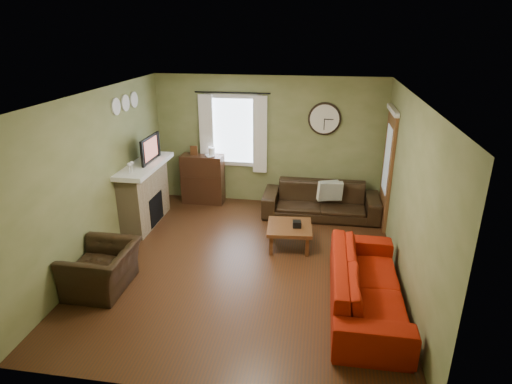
# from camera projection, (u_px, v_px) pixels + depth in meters

# --- Properties ---
(floor) EXTENTS (4.60, 5.20, 0.00)m
(floor) POSITION_uv_depth(u_px,v_px,m) (246.00, 263.00, 6.72)
(floor) COLOR #3E2211
(floor) RESTS_ON ground
(ceiling) EXTENTS (4.60, 5.20, 0.00)m
(ceiling) POSITION_uv_depth(u_px,v_px,m) (244.00, 95.00, 5.77)
(ceiling) COLOR white
(ceiling) RESTS_ON ground
(wall_left) EXTENTS (0.00, 5.20, 2.60)m
(wall_left) POSITION_uv_depth(u_px,v_px,m) (98.00, 177.00, 6.58)
(wall_left) COLOR olive
(wall_left) RESTS_ON ground
(wall_right) EXTENTS (0.00, 5.20, 2.60)m
(wall_right) POSITION_uv_depth(u_px,v_px,m) (408.00, 195.00, 5.91)
(wall_right) COLOR olive
(wall_right) RESTS_ON ground
(wall_back) EXTENTS (4.60, 0.00, 2.60)m
(wall_back) POSITION_uv_depth(u_px,v_px,m) (268.00, 141.00, 8.64)
(wall_back) COLOR olive
(wall_back) RESTS_ON ground
(wall_front) EXTENTS (4.60, 0.00, 2.60)m
(wall_front) POSITION_uv_depth(u_px,v_px,m) (193.00, 285.00, 3.85)
(wall_front) COLOR olive
(wall_front) RESTS_ON ground
(fireplace) EXTENTS (0.40, 1.40, 1.10)m
(fireplace) POSITION_uv_depth(u_px,v_px,m) (145.00, 196.00, 7.88)
(fireplace) COLOR tan
(fireplace) RESTS_ON floor
(firebox) EXTENTS (0.04, 0.60, 0.55)m
(firebox) POSITION_uv_depth(u_px,v_px,m) (156.00, 209.00, 7.95)
(firebox) COLOR black
(firebox) RESTS_ON fireplace
(mantel) EXTENTS (0.58, 1.60, 0.08)m
(mantel) POSITION_uv_depth(u_px,v_px,m) (143.00, 166.00, 7.66)
(mantel) COLOR white
(mantel) RESTS_ON fireplace
(tv) EXTENTS (0.08, 0.60, 0.35)m
(tv) POSITION_uv_depth(u_px,v_px,m) (146.00, 152.00, 7.72)
(tv) COLOR black
(tv) RESTS_ON mantel
(tv_screen) EXTENTS (0.02, 0.62, 0.36)m
(tv_screen) POSITION_uv_depth(u_px,v_px,m) (150.00, 149.00, 7.69)
(tv_screen) COLOR #994C3F
(tv_screen) RESTS_ON mantel
(medallion_left) EXTENTS (0.28, 0.28, 0.03)m
(medallion_left) POSITION_uv_depth(u_px,v_px,m) (116.00, 106.00, 6.97)
(medallion_left) COLOR white
(medallion_left) RESTS_ON wall_left
(medallion_mid) EXTENTS (0.28, 0.28, 0.03)m
(medallion_mid) POSITION_uv_depth(u_px,v_px,m) (125.00, 103.00, 7.29)
(medallion_mid) COLOR white
(medallion_mid) RESTS_ON wall_left
(medallion_right) EXTENTS (0.28, 0.28, 0.03)m
(medallion_right) POSITION_uv_depth(u_px,v_px,m) (134.00, 100.00, 7.61)
(medallion_right) COLOR white
(medallion_right) RESTS_ON wall_left
(window_pane) EXTENTS (1.00, 0.02, 1.30)m
(window_pane) POSITION_uv_depth(u_px,v_px,m) (234.00, 131.00, 8.65)
(window_pane) COLOR silver
(window_pane) RESTS_ON wall_back
(curtain_rod) EXTENTS (0.03, 0.03, 1.50)m
(curtain_rod) POSITION_uv_depth(u_px,v_px,m) (232.00, 93.00, 8.28)
(curtain_rod) COLOR black
(curtain_rod) RESTS_ON wall_back
(curtain_left) EXTENTS (0.28, 0.04, 1.55)m
(curtain_left) POSITION_uv_depth(u_px,v_px,m) (206.00, 133.00, 8.66)
(curtain_left) COLOR white
(curtain_left) RESTS_ON wall_back
(curtain_right) EXTENTS (0.28, 0.04, 1.55)m
(curtain_right) POSITION_uv_depth(u_px,v_px,m) (260.00, 135.00, 8.50)
(curtain_right) COLOR white
(curtain_right) RESTS_ON wall_back
(wall_clock) EXTENTS (0.64, 0.06, 0.64)m
(wall_clock) POSITION_uv_depth(u_px,v_px,m) (325.00, 119.00, 8.25)
(wall_clock) COLOR white
(wall_clock) RESTS_ON wall_back
(door) EXTENTS (0.05, 0.90, 2.10)m
(door) POSITION_uv_depth(u_px,v_px,m) (387.00, 170.00, 7.71)
(door) COLOR brown
(door) RESTS_ON floor
(bookshelf) EXTENTS (0.86, 0.37, 1.02)m
(bookshelf) POSITION_uv_depth(u_px,v_px,m) (203.00, 179.00, 8.87)
(bookshelf) COLOR #341C10
(bookshelf) RESTS_ON floor
(book) EXTENTS (0.25, 0.26, 0.02)m
(book) POSITION_uv_depth(u_px,v_px,m) (206.00, 160.00, 8.62)
(book) COLOR #542F17
(book) RESTS_ON bookshelf
(sofa_brown) EXTENTS (2.21, 0.87, 0.65)m
(sofa_brown) POSITION_uv_depth(u_px,v_px,m) (321.00, 200.00, 8.27)
(sofa_brown) COLOR black
(sofa_brown) RESTS_ON floor
(pillow_left) EXTENTS (0.40, 0.25, 0.39)m
(pillow_left) POSITION_uv_depth(u_px,v_px,m) (328.00, 191.00, 8.14)
(pillow_left) COLOR #9EA699
(pillow_left) RESTS_ON sofa_brown
(pillow_right) EXTENTS (0.38, 0.16, 0.36)m
(pillow_right) POSITION_uv_depth(u_px,v_px,m) (333.00, 191.00, 8.12)
(pillow_right) COLOR #9EA699
(pillow_right) RESTS_ON sofa_brown
(sofa_red) EXTENTS (0.91, 2.32, 0.68)m
(sofa_red) POSITION_uv_depth(u_px,v_px,m) (367.00, 284.00, 5.56)
(sofa_red) COLOR #8D1405
(sofa_red) RESTS_ON floor
(armchair) EXTENTS (0.85, 0.97, 0.63)m
(armchair) POSITION_uv_depth(u_px,v_px,m) (102.00, 269.00, 5.96)
(armchair) COLOR black
(armchair) RESTS_ON floor
(coffee_table) EXTENTS (0.78, 0.78, 0.39)m
(coffee_table) POSITION_uv_depth(u_px,v_px,m) (289.00, 236.00, 7.15)
(coffee_table) COLOR #542F17
(coffee_table) RESTS_ON floor
(tissue_box) EXTENTS (0.15, 0.15, 0.10)m
(tissue_box) POSITION_uv_depth(u_px,v_px,m) (297.00, 226.00, 7.03)
(tissue_box) COLOR black
(tissue_box) RESTS_ON coffee_table
(wine_glass_a) EXTENTS (0.07, 0.07, 0.19)m
(wine_glass_a) POSITION_uv_depth(u_px,v_px,m) (129.00, 169.00, 7.07)
(wine_glass_a) COLOR white
(wine_glass_a) RESTS_ON mantel
(wine_glass_b) EXTENTS (0.07, 0.07, 0.19)m
(wine_glass_b) POSITION_uv_depth(u_px,v_px,m) (132.00, 167.00, 7.17)
(wine_glass_b) COLOR white
(wine_glass_b) RESTS_ON mantel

